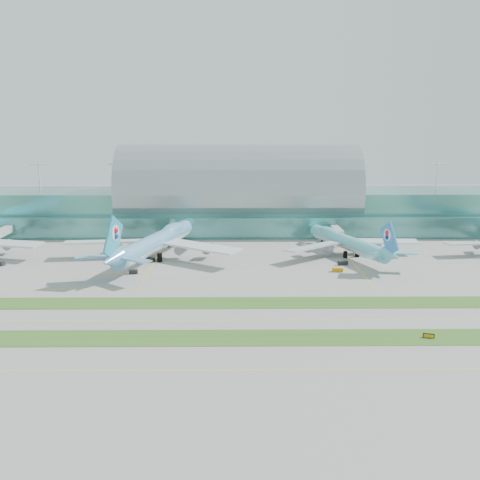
{
  "coord_description": "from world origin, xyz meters",
  "views": [
    {
      "loc": [
        -2.28,
        -172.54,
        53.73
      ],
      "look_at": [
        0.0,
        55.0,
        9.0
      ],
      "focal_mm": 45.0,
      "sensor_mm": 36.0,
      "label": 1
    }
  ],
  "objects_px": {
    "terminal": "(239,202)",
    "taxiway_sign_east": "(429,336)",
    "airliner_c": "(347,241)",
    "airliner_b": "(156,241)"
  },
  "relations": [
    {
      "from": "airliner_b",
      "to": "taxiway_sign_east",
      "type": "distance_m",
      "value": 121.81
    },
    {
      "from": "terminal",
      "to": "taxiway_sign_east",
      "type": "relative_size",
      "value": 121.04
    },
    {
      "from": "airliner_b",
      "to": "airliner_c",
      "type": "bearing_deg",
      "value": 18.68
    },
    {
      "from": "airliner_c",
      "to": "taxiway_sign_east",
      "type": "height_order",
      "value": "airliner_c"
    },
    {
      "from": "terminal",
      "to": "airliner_c",
      "type": "height_order",
      "value": "terminal"
    },
    {
      "from": "airliner_b",
      "to": "taxiway_sign_east",
      "type": "height_order",
      "value": "airliner_b"
    },
    {
      "from": "airliner_c",
      "to": "taxiway_sign_east",
      "type": "relative_size",
      "value": 23.76
    },
    {
      "from": "terminal",
      "to": "airliner_b",
      "type": "bearing_deg",
      "value": -116.84
    },
    {
      "from": "terminal",
      "to": "taxiway_sign_east",
      "type": "height_order",
      "value": "terminal"
    },
    {
      "from": "airliner_b",
      "to": "terminal",
      "type": "bearing_deg",
      "value": 78.1
    }
  ]
}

